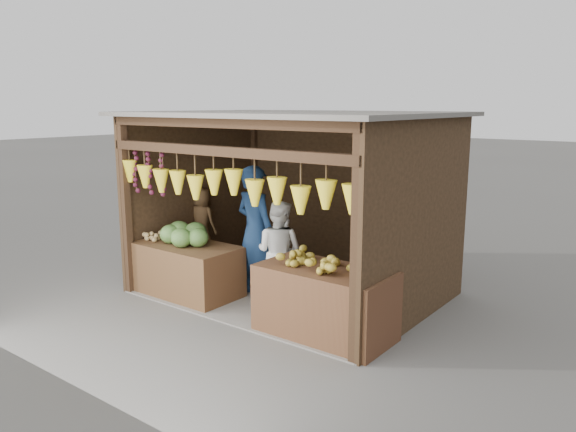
% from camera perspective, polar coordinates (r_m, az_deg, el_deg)
% --- Properties ---
extents(ground, '(80.00, 80.00, 0.00)m').
position_cam_1_polar(ground, '(8.46, 0.36, -7.76)').
color(ground, '#514F49').
rests_on(ground, ground).
extents(stall_structure, '(4.30, 3.30, 2.66)m').
position_cam_1_polar(stall_structure, '(8.06, 0.00, 3.47)').
color(stall_structure, slate).
rests_on(stall_structure, ground).
extents(back_shelf, '(1.25, 0.32, 1.32)m').
position_cam_1_polar(back_shelf, '(8.75, 10.98, -1.38)').
color(back_shelf, '#382314').
rests_on(back_shelf, ground).
extents(counter_left, '(1.58, 0.85, 0.76)m').
position_cam_1_polar(counter_left, '(8.40, -10.22, -5.39)').
color(counter_left, '#4F301A').
rests_on(counter_left, ground).
extents(counter_right, '(1.62, 0.85, 0.85)m').
position_cam_1_polar(counter_right, '(6.84, 3.76, -8.73)').
color(counter_right, '#4A2A18').
rests_on(counter_right, ground).
extents(stool, '(0.32, 0.32, 0.30)m').
position_cam_1_polar(stool, '(9.62, -8.62, -4.60)').
color(stool, black).
rests_on(stool, ground).
extents(man_standing, '(0.76, 0.56, 1.92)m').
position_cam_1_polar(man_standing, '(8.10, -3.34, -1.59)').
color(man_standing, '#122645').
rests_on(man_standing, ground).
extents(woman_standing, '(0.79, 0.66, 1.46)m').
position_cam_1_polar(woman_standing, '(7.89, -0.94, -3.64)').
color(woman_standing, silver).
rests_on(woman_standing, ground).
extents(vendor_seated, '(0.55, 0.37, 1.10)m').
position_cam_1_polar(vendor_seated, '(9.45, -8.74, -0.51)').
color(vendor_seated, brown).
rests_on(vendor_seated, stool).
extents(melon_pile, '(1.00, 0.50, 0.32)m').
position_cam_1_polar(melon_pile, '(8.26, -10.33, -1.80)').
color(melon_pile, '#144E15').
rests_on(melon_pile, counter_left).
extents(tanfruit_pile, '(0.34, 0.40, 0.13)m').
position_cam_1_polar(tanfruit_pile, '(8.68, -13.28, -1.92)').
color(tanfruit_pile, '#A9874E').
rests_on(tanfruit_pile, counter_left).
extents(mango_pile, '(1.40, 0.64, 0.22)m').
position_cam_1_polar(mango_pile, '(6.64, 4.01, -4.54)').
color(mango_pile, '#B06217').
rests_on(mango_pile, counter_right).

